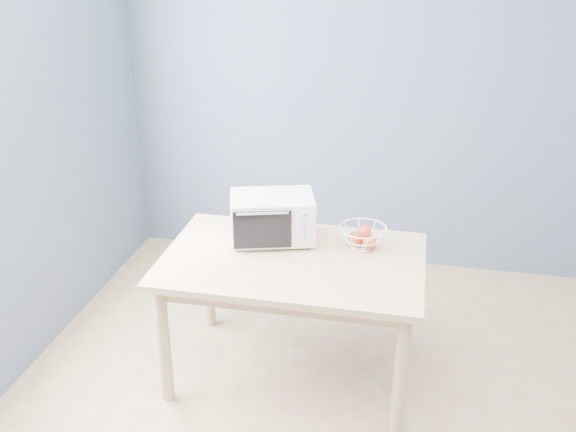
# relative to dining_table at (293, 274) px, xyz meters

# --- Properties ---
(room) EXTENTS (4.01, 4.51, 2.61)m
(room) POSITION_rel_dining_table_xyz_m (0.47, -0.75, 0.65)
(room) COLOR tan
(room) RESTS_ON ground
(dining_table) EXTENTS (1.40, 0.90, 0.75)m
(dining_table) POSITION_rel_dining_table_xyz_m (0.00, 0.00, 0.00)
(dining_table) COLOR #D6AC80
(dining_table) RESTS_ON ground
(toaster_oven) EXTENTS (0.53, 0.44, 0.27)m
(toaster_oven) POSITION_rel_dining_table_xyz_m (-0.17, 0.18, 0.24)
(toaster_oven) COLOR white
(toaster_oven) RESTS_ON dining_table
(fruit_basket) EXTENTS (0.33, 0.33, 0.14)m
(fruit_basket) POSITION_rel_dining_table_xyz_m (0.36, 0.20, 0.17)
(fruit_basket) COLOR white
(fruit_basket) RESTS_ON dining_table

